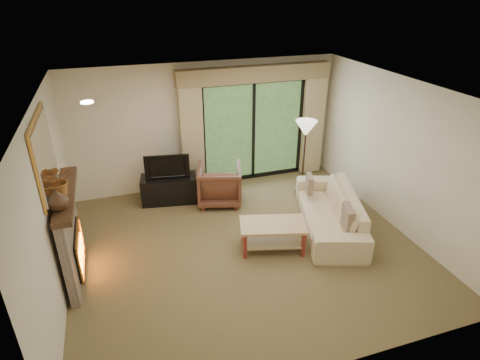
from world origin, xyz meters
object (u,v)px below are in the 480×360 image
object	(u,v)px
media_console	(169,189)
coffee_table	(273,236)
sofa	(330,210)
armchair	(220,184)

from	to	relation	value
media_console	coffee_table	distance (m)	2.51
media_console	sofa	bearing A→B (deg)	-26.00
sofa	coffee_table	size ratio (longest dim) A/B	2.17
coffee_table	armchair	bearing A→B (deg)	117.80
armchair	sofa	bearing A→B (deg)	153.09
media_console	sofa	size ratio (longest dim) A/B	0.47
armchair	sofa	xyz separation A→B (m)	(1.60, -1.49, -0.05)
media_console	armchair	bearing A→B (deg)	-9.87
armchair	coffee_table	xyz separation A→B (m)	(0.39, -1.78, -0.15)
armchair	coffee_table	distance (m)	1.83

